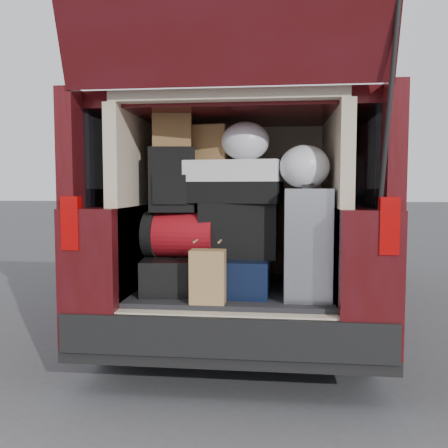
% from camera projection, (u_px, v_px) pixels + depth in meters
% --- Properties ---
extents(ground, '(80.00, 80.00, 0.00)m').
position_uv_depth(ground, '(230.00, 383.00, 2.96)').
color(ground, '#39393C').
rests_on(ground, ground).
extents(minivan, '(1.90, 5.35, 2.77)m').
position_uv_depth(minivan, '(248.00, 219.00, 4.73)').
color(minivan, black).
rests_on(minivan, ground).
extents(load_floor, '(1.24, 1.05, 0.55)m').
position_uv_depth(load_floor, '(234.00, 327.00, 3.21)').
color(load_floor, black).
rests_on(load_floor, ground).
extents(black_hardshell, '(0.46, 0.59, 0.22)m').
position_uv_depth(black_hardshell, '(175.00, 273.00, 3.10)').
color(black_hardshell, black).
rests_on(black_hardshell, load_floor).
extents(navy_hardshell, '(0.45, 0.54, 0.22)m').
position_uv_depth(navy_hardshell, '(237.00, 274.00, 3.04)').
color(navy_hardshell, black).
rests_on(navy_hardshell, load_floor).
extents(silver_roller, '(0.28, 0.44, 0.66)m').
position_uv_depth(silver_roller, '(307.00, 243.00, 2.90)').
color(silver_roller, silver).
rests_on(silver_roller, load_floor).
extents(kraft_bag, '(0.20, 0.13, 0.31)m').
position_uv_depth(kraft_bag, '(208.00, 277.00, 2.73)').
color(kraft_bag, '#A9824C').
rests_on(kraft_bag, load_floor).
extents(red_duffel, '(0.47, 0.33, 0.29)m').
position_uv_depth(red_duffel, '(181.00, 234.00, 3.08)').
color(red_duffel, maroon).
rests_on(red_duffel, black_hardshell).
extents(black_soft_case, '(0.49, 0.31, 0.35)m').
position_uv_depth(black_soft_case, '(239.00, 230.00, 3.04)').
color(black_soft_case, black).
rests_on(black_soft_case, navy_hardshell).
extents(backpack, '(0.31, 0.21, 0.41)m').
position_uv_depth(backpack, '(172.00, 180.00, 3.04)').
color(backpack, black).
rests_on(backpack, red_duffel).
extents(twotone_duffel, '(0.63, 0.39, 0.27)m').
position_uv_depth(twotone_duffel, '(234.00, 182.00, 3.02)').
color(twotone_duffel, white).
rests_on(twotone_duffel, black_soft_case).
extents(grocery_sack_lower, '(0.27, 0.23, 0.22)m').
position_uv_depth(grocery_sack_lower, '(173.00, 131.00, 3.04)').
color(grocery_sack_lower, brown).
rests_on(grocery_sack_lower, backpack).
extents(grocery_sack_upper, '(0.26, 0.23, 0.23)m').
position_uv_depth(grocery_sack_upper, '(212.00, 144.00, 3.13)').
color(grocery_sack_upper, brown).
rests_on(grocery_sack_upper, twotone_duffel).
extents(plastic_bag_center, '(0.35, 0.33, 0.25)m').
position_uv_depth(plastic_bag_center, '(245.00, 141.00, 3.01)').
color(plastic_bag_center, white).
rests_on(plastic_bag_center, twotone_duffel).
extents(plastic_bag_right, '(0.33, 0.32, 0.26)m').
position_uv_depth(plastic_bag_right, '(305.00, 167.00, 2.85)').
color(plastic_bag_right, white).
rests_on(plastic_bag_right, silver_roller).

